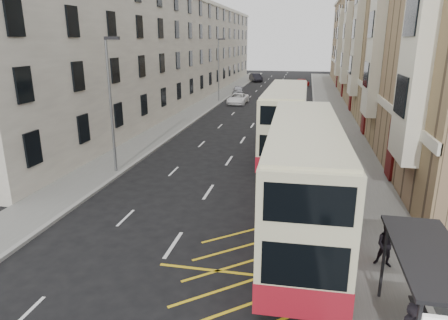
% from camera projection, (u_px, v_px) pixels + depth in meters
% --- Properties ---
extents(ground, '(200.00, 200.00, 0.00)m').
position_uv_depth(ground, '(132.00, 307.00, 12.40)').
color(ground, black).
rests_on(ground, ground).
extents(pavement_right, '(4.00, 120.00, 0.15)m').
position_uv_depth(pavement_right, '(336.00, 124.00, 38.98)').
color(pavement_right, '#61615D').
rests_on(pavement_right, ground).
extents(pavement_left, '(3.00, 120.00, 0.15)m').
position_uv_depth(pavement_left, '(184.00, 118.00, 41.95)').
color(pavement_left, '#61615D').
rests_on(pavement_left, ground).
extents(kerb_right, '(0.25, 120.00, 0.15)m').
position_uv_depth(kerb_right, '(315.00, 123.00, 39.36)').
color(kerb_right, gray).
rests_on(kerb_right, ground).
extents(kerb_left, '(0.25, 120.00, 0.15)m').
position_uv_depth(kerb_left, '(198.00, 118.00, 41.66)').
color(kerb_left, gray).
rests_on(kerb_left, ground).
extents(road_markings, '(10.00, 110.00, 0.01)m').
position_uv_depth(road_markings, '(269.00, 100.00, 54.60)').
color(road_markings, silver).
rests_on(road_markings, ground).
extents(terrace_right, '(10.75, 79.00, 15.25)m').
position_uv_depth(terrace_right, '(390.00, 43.00, 49.92)').
color(terrace_right, '#957656').
rests_on(terrace_right, ground).
extents(terrace_left, '(9.18, 79.00, 13.25)m').
position_uv_depth(terrace_left, '(175.00, 51.00, 55.76)').
color(terrace_left, beige).
rests_on(terrace_left, ground).
extents(bus_shelter, '(1.65, 4.25, 2.70)m').
position_uv_depth(bus_shelter, '(437.00, 287.00, 9.81)').
color(bus_shelter, black).
rests_on(bus_shelter, pavement_right).
extents(guard_railing, '(0.06, 6.56, 1.01)m').
position_uv_depth(guard_railing, '(332.00, 221.00, 16.34)').
color(guard_railing, '#BA0A10').
rests_on(guard_railing, pavement_right).
extents(street_lamp_near, '(0.93, 0.18, 8.00)m').
position_uv_depth(street_lamp_near, '(111.00, 99.00, 23.53)').
color(street_lamp_near, slate).
rests_on(street_lamp_near, pavement_left).
extents(street_lamp_far, '(0.93, 0.18, 8.00)m').
position_uv_depth(street_lamp_far, '(219.00, 67.00, 51.67)').
color(street_lamp_far, slate).
rests_on(street_lamp_far, pavement_left).
extents(double_decker_front, '(3.09, 12.18, 4.83)m').
position_uv_depth(double_decker_front, '(303.00, 179.00, 16.38)').
color(double_decker_front, beige).
rests_on(double_decker_front, ground).
extents(double_decker_rear, '(2.77, 11.98, 4.77)m').
position_uv_depth(double_decker_rear, '(285.00, 121.00, 28.48)').
color(double_decker_rear, beige).
rests_on(double_decker_rear, ground).
extents(pedestrian_mid, '(0.90, 0.77, 1.63)m').
position_uv_depth(pedestrian_mid, '(387.00, 245.00, 14.15)').
color(pedestrian_mid, black).
rests_on(pedestrian_mid, pavement_right).
extents(pedestrian_far, '(1.05, 0.47, 1.76)m').
position_uv_depth(pedestrian_far, '(342.00, 209.00, 17.05)').
color(pedestrian_far, black).
rests_on(pedestrian_far, pavement_right).
extents(white_van, '(2.38, 4.90, 1.34)m').
position_uv_depth(white_van, '(238.00, 99.00, 51.54)').
color(white_van, white).
rests_on(white_van, ground).
extents(car_silver, '(1.93, 3.98, 1.31)m').
position_uv_depth(car_silver, '(238.00, 90.00, 60.43)').
color(car_silver, '#A8AAB0').
rests_on(car_silver, ground).
extents(car_dark, '(3.33, 5.11, 1.59)m').
position_uv_depth(car_dark, '(256.00, 77.00, 79.15)').
color(car_dark, black).
rests_on(car_dark, ground).
extents(car_red, '(2.93, 5.25, 1.44)m').
position_uv_depth(car_red, '(302.00, 83.00, 69.96)').
color(car_red, '#8E0707').
rests_on(car_red, ground).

